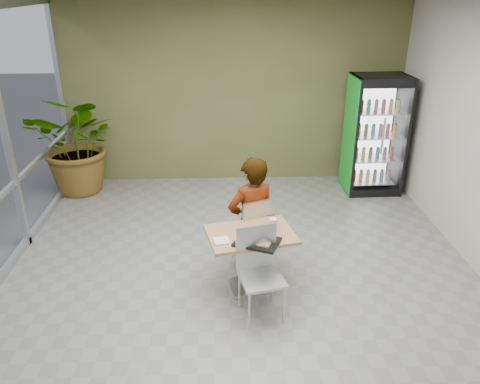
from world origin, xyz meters
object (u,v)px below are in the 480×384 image
at_px(cafeteria_tray, 257,242).
at_px(potted_plant, 79,143).
at_px(soda_cup, 273,225).
at_px(seated_woman, 252,224).
at_px(dining_table, 251,249).
at_px(beverage_fridge, 375,135).
at_px(chair_near, 259,264).
at_px(chair_far, 255,227).

bearing_deg(cafeteria_tray, potted_plant, 130.76).
bearing_deg(soda_cup, seated_woman, 113.73).
bearing_deg(dining_table, beverage_fridge, 51.12).
xyz_separation_m(dining_table, potted_plant, (-2.75, 3.02, 0.34)).
xyz_separation_m(dining_table, chair_near, (0.06, -0.43, 0.06)).
distance_m(seated_woman, soda_cup, 0.58).
relative_size(chair_near, seated_woman, 0.57).
height_order(chair_far, beverage_fridge, beverage_fridge).
height_order(seated_woman, beverage_fridge, beverage_fridge).
bearing_deg(chair_near, dining_table, 84.56).
relative_size(chair_near, cafeteria_tray, 2.13).
bearing_deg(potted_plant, dining_table, -47.70).
distance_m(dining_table, seated_woman, 0.53).
distance_m(dining_table, soda_cup, 0.39).
bearing_deg(potted_plant, beverage_fridge, -1.91).
bearing_deg(dining_table, cafeteria_tray, -76.65).
bearing_deg(chair_far, cafeteria_tray, 64.83).
relative_size(soda_cup, beverage_fridge, 0.08).
distance_m(beverage_fridge, potted_plant, 5.05).
relative_size(chair_far, chair_near, 0.95).
distance_m(soda_cup, potted_plant, 4.23).
bearing_deg(beverage_fridge, cafeteria_tray, -127.70).
xyz_separation_m(cafeteria_tray, potted_plant, (-2.80, 3.25, 0.11)).
bearing_deg(beverage_fridge, chair_near, -125.99).
relative_size(chair_near, soda_cup, 6.56).
xyz_separation_m(chair_near, cafeteria_tray, (-0.00, 0.20, 0.17)).
relative_size(soda_cup, potted_plant, 0.09).
xyz_separation_m(chair_near, soda_cup, (0.20, 0.47, 0.23)).
relative_size(seated_woman, beverage_fridge, 0.89).
relative_size(chair_far, cafeteria_tray, 2.02).
height_order(chair_far, seated_woman, seated_woman).
bearing_deg(seated_woman, soda_cup, 90.83).
bearing_deg(beverage_fridge, potted_plant, 176.43).
bearing_deg(chair_near, cafeteria_tray, 77.94).
relative_size(beverage_fridge, potted_plant, 1.15).
bearing_deg(dining_table, potted_plant, 132.30).
bearing_deg(chair_near, seated_woman, 77.56).
distance_m(dining_table, chair_far, 0.49).
height_order(chair_near, potted_plant, potted_plant).
bearing_deg(soda_cup, cafeteria_tray, -126.02).
relative_size(dining_table, beverage_fridge, 0.55).
xyz_separation_m(seated_woman, potted_plant, (-2.79, 2.50, 0.28)).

